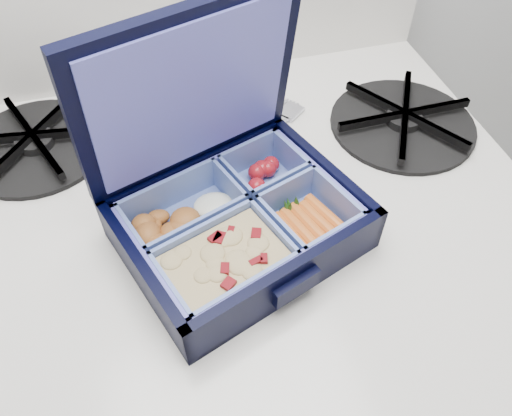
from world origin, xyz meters
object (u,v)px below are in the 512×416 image
object	(u,v)px
burner_grate	(404,118)
fork	(248,151)
stove	(252,374)
bento_box	(240,224)

from	to	relation	value
burner_grate	fork	xyz separation A→B (m)	(-0.20, 0.00, -0.01)
stove	fork	distance (m)	0.49
stove	burner_grate	distance (m)	0.55
stove	fork	world-z (taller)	fork
stove	bento_box	xyz separation A→B (m)	(-0.02, -0.05, 0.51)
burner_grate	stove	bearing A→B (deg)	-161.67
fork	bento_box	bearing A→B (deg)	-56.98
stove	bento_box	bearing A→B (deg)	-115.55
bento_box	burner_grate	bearing A→B (deg)	7.07
bento_box	fork	xyz separation A→B (m)	(0.04, 0.13, -0.02)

